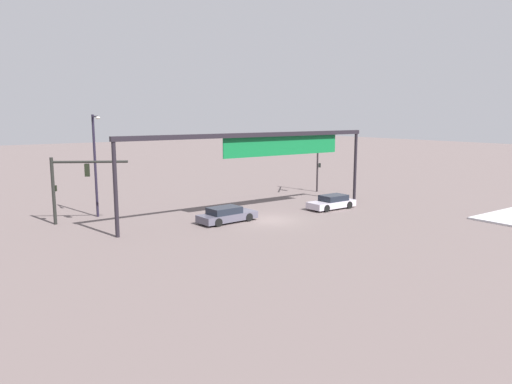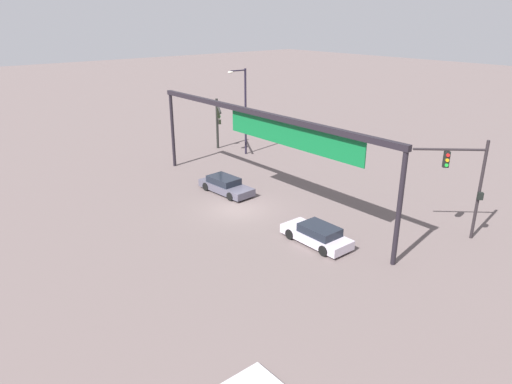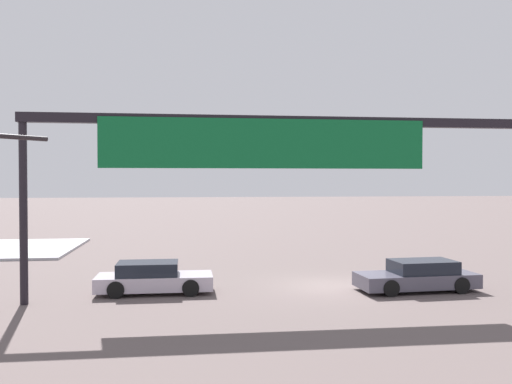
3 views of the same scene
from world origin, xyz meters
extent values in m
plane|color=#615352|center=(0.00, 0.00, 0.00)|extent=(233.83, 233.83, 0.00)
cylinder|color=black|center=(11.60, 1.83, 3.21)|extent=(0.28, 0.28, 6.41)
cube|color=black|center=(0.00, 1.83, 6.59)|extent=(23.60, 0.35, 0.35)
cube|color=#0D5E2D|center=(3.01, 2.05, 5.73)|extent=(12.02, 0.08, 1.82)
cube|color=#4C4958|center=(-3.10, 1.35, 0.44)|extent=(4.79, 2.07, 0.55)
cube|color=black|center=(-3.38, 1.33, 0.96)|extent=(2.53, 1.71, 0.50)
cylinder|color=black|center=(-1.70, 2.27, 0.32)|extent=(0.65, 0.26, 0.64)
cylinder|color=black|center=(-1.60, 0.61, 0.32)|extent=(0.65, 0.26, 0.64)
cylinder|color=black|center=(-4.61, 2.09, 0.32)|extent=(0.65, 0.26, 0.64)
cylinder|color=black|center=(-4.50, 0.43, 0.32)|extent=(0.65, 0.26, 0.64)
cube|color=#B8ADBD|center=(7.14, 0.43, 0.44)|extent=(4.45, 1.77, 0.55)
cube|color=black|center=(7.41, 0.43, 0.96)|extent=(2.32, 1.55, 0.50)
cylinder|color=black|center=(5.76, -0.38, 0.32)|extent=(0.64, 0.22, 0.64)
cylinder|color=black|center=(5.76, 1.25, 0.32)|extent=(0.64, 0.22, 0.64)
cylinder|color=black|center=(8.52, -0.39, 0.32)|extent=(0.64, 0.22, 0.64)
cylinder|color=black|center=(8.52, 1.24, 0.32)|extent=(0.64, 0.22, 0.64)
camera|label=1|loc=(-22.65, -29.13, 8.14)|focal=33.71mm
camera|label=2|loc=(23.99, -18.34, 12.80)|focal=32.62mm
camera|label=3|loc=(5.92, 21.82, 4.40)|focal=38.22mm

